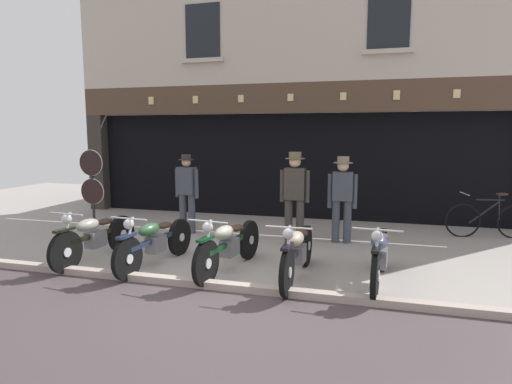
{
  "coord_description": "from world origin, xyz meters",
  "views": [
    {
      "loc": [
        2.03,
        -5.22,
        2.11
      ],
      "look_at": [
        -0.17,
        2.6,
        1.0
      ],
      "focal_mm": 30.19,
      "sensor_mm": 36.0,
      "label": 1
    }
  ],
  "objects_px": {
    "motorcycle_left": "(95,236)",
    "advert_board_near": "(377,146)",
    "salesman_right": "(342,195)",
    "salesman_left": "(187,190)",
    "motorcycle_center_right": "(297,251)",
    "motorcycle_right": "(380,255)",
    "motorcycle_center": "(229,244)",
    "shopkeeper_center": "(295,193)",
    "motorcycle_center_left": "(155,241)",
    "tyre_sign_pole": "(92,178)",
    "leaning_bicycle": "(489,219)"
  },
  "relations": [
    {
      "from": "shopkeeper_center",
      "to": "salesman_left",
      "type": "bearing_deg",
      "value": -10.38
    },
    {
      "from": "leaning_bicycle",
      "to": "tyre_sign_pole",
      "type": "bearing_deg",
      "value": 86.39
    },
    {
      "from": "tyre_sign_pole",
      "to": "advert_board_near",
      "type": "xyz_separation_m",
      "value": [
        6.44,
        1.97,
        0.74
      ]
    },
    {
      "from": "tyre_sign_pole",
      "to": "motorcycle_center_left",
      "type": "bearing_deg",
      "value": -40.88
    },
    {
      "from": "motorcycle_center_right",
      "to": "salesman_right",
      "type": "relative_size",
      "value": 1.22
    },
    {
      "from": "shopkeeper_center",
      "to": "tyre_sign_pole",
      "type": "relative_size",
      "value": 1.02
    },
    {
      "from": "motorcycle_center_right",
      "to": "motorcycle_left",
      "type": "bearing_deg",
      "value": 1.66
    },
    {
      "from": "shopkeeper_center",
      "to": "tyre_sign_pole",
      "type": "xyz_separation_m",
      "value": [
        -4.98,
        0.74,
        0.07
      ]
    },
    {
      "from": "shopkeeper_center",
      "to": "motorcycle_center_right",
      "type": "bearing_deg",
      "value": 100.44
    },
    {
      "from": "motorcycle_center_left",
      "to": "motorcycle_center_right",
      "type": "xyz_separation_m",
      "value": [
        2.28,
        0.0,
        0.01
      ]
    },
    {
      "from": "shopkeeper_center",
      "to": "leaning_bicycle",
      "type": "relative_size",
      "value": 1.04
    },
    {
      "from": "salesman_left",
      "to": "advert_board_near",
      "type": "relative_size",
      "value": 1.68
    },
    {
      "from": "motorcycle_center_left",
      "to": "tyre_sign_pole",
      "type": "bearing_deg",
      "value": -34.85
    },
    {
      "from": "motorcycle_center_left",
      "to": "motorcycle_center",
      "type": "bearing_deg",
      "value": -169.73
    },
    {
      "from": "motorcycle_center",
      "to": "shopkeeper_center",
      "type": "bearing_deg",
      "value": -101.87
    },
    {
      "from": "motorcycle_center_right",
      "to": "salesman_right",
      "type": "xyz_separation_m",
      "value": [
        0.44,
        2.35,
        0.51
      ]
    },
    {
      "from": "advert_board_near",
      "to": "motorcycle_center",
      "type": "bearing_deg",
      "value": -114.92
    },
    {
      "from": "motorcycle_center",
      "to": "tyre_sign_pole",
      "type": "height_order",
      "value": "tyre_sign_pole"
    },
    {
      "from": "motorcycle_right",
      "to": "shopkeeper_center",
      "type": "height_order",
      "value": "shopkeeper_center"
    },
    {
      "from": "advert_board_near",
      "to": "leaning_bicycle",
      "type": "distance_m",
      "value": 2.87
    },
    {
      "from": "motorcycle_center",
      "to": "salesman_left",
      "type": "height_order",
      "value": "salesman_left"
    },
    {
      "from": "motorcycle_center_right",
      "to": "motorcycle_center",
      "type": "bearing_deg",
      "value": -3.37
    },
    {
      "from": "motorcycle_center_left",
      "to": "motorcycle_right",
      "type": "distance_m",
      "value": 3.43
    },
    {
      "from": "motorcycle_center_left",
      "to": "tyre_sign_pole",
      "type": "relative_size",
      "value": 1.18
    },
    {
      "from": "tyre_sign_pole",
      "to": "advert_board_near",
      "type": "height_order",
      "value": "advert_board_near"
    },
    {
      "from": "salesman_left",
      "to": "salesman_right",
      "type": "distance_m",
      "value": 3.23
    },
    {
      "from": "motorcycle_left",
      "to": "salesman_left",
      "type": "distance_m",
      "value": 2.47
    },
    {
      "from": "motorcycle_center",
      "to": "salesman_left",
      "type": "xyz_separation_m",
      "value": [
        -1.72,
        2.24,
        0.49
      ]
    },
    {
      "from": "motorcycle_center",
      "to": "advert_board_near",
      "type": "bearing_deg",
      "value": -107.22
    },
    {
      "from": "motorcycle_left",
      "to": "motorcycle_center_right",
      "type": "height_order",
      "value": "motorcycle_left"
    },
    {
      "from": "motorcycle_left",
      "to": "leaning_bicycle",
      "type": "height_order",
      "value": "leaning_bicycle"
    },
    {
      "from": "motorcycle_center_right",
      "to": "motorcycle_center_left",
      "type": "bearing_deg",
      "value": 1.32
    },
    {
      "from": "tyre_sign_pole",
      "to": "advert_board_near",
      "type": "relative_size",
      "value": 1.74
    },
    {
      "from": "tyre_sign_pole",
      "to": "motorcycle_left",
      "type": "bearing_deg",
      "value": -53.39
    },
    {
      "from": "motorcycle_center_right",
      "to": "shopkeeper_center",
      "type": "bearing_deg",
      "value": -76.79
    },
    {
      "from": "motorcycle_left",
      "to": "motorcycle_right",
      "type": "xyz_separation_m",
      "value": [
        4.52,
        0.14,
        0.0
      ]
    },
    {
      "from": "motorcycle_center_left",
      "to": "shopkeeper_center",
      "type": "height_order",
      "value": "shopkeeper_center"
    },
    {
      "from": "salesman_left",
      "to": "tyre_sign_pole",
      "type": "distance_m",
      "value": 2.63
    },
    {
      "from": "motorcycle_right",
      "to": "shopkeeper_center",
      "type": "xyz_separation_m",
      "value": [
        -1.55,
        1.83,
        0.57
      ]
    },
    {
      "from": "salesman_right",
      "to": "advert_board_near",
      "type": "xyz_separation_m",
      "value": [
        0.61,
        2.3,
        0.87
      ]
    },
    {
      "from": "advert_board_near",
      "to": "motorcycle_right",
      "type": "bearing_deg",
      "value": -88.83
    },
    {
      "from": "salesman_right",
      "to": "salesman_left",
      "type": "bearing_deg",
      "value": -4.19
    },
    {
      "from": "motorcycle_center_right",
      "to": "tyre_sign_pole",
      "type": "xyz_separation_m",
      "value": [
        -5.39,
        2.69,
        0.63
      ]
    },
    {
      "from": "shopkeeper_center",
      "to": "salesman_right",
      "type": "height_order",
      "value": "shopkeeper_center"
    },
    {
      "from": "motorcycle_center_left",
      "to": "motorcycle_center_right",
      "type": "bearing_deg",
      "value": -173.92
    },
    {
      "from": "motorcycle_left",
      "to": "advert_board_near",
      "type": "bearing_deg",
      "value": -127.9
    },
    {
      "from": "motorcycle_center_left",
      "to": "tyre_sign_pole",
      "type": "distance_m",
      "value": 4.16
    },
    {
      "from": "motorcycle_center",
      "to": "leaning_bicycle",
      "type": "height_order",
      "value": "leaning_bicycle"
    },
    {
      "from": "motorcycle_right",
      "to": "advert_board_near",
      "type": "height_order",
      "value": "advert_board_near"
    },
    {
      "from": "salesman_right",
      "to": "leaning_bicycle",
      "type": "relative_size",
      "value": 0.98
    }
  ]
}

